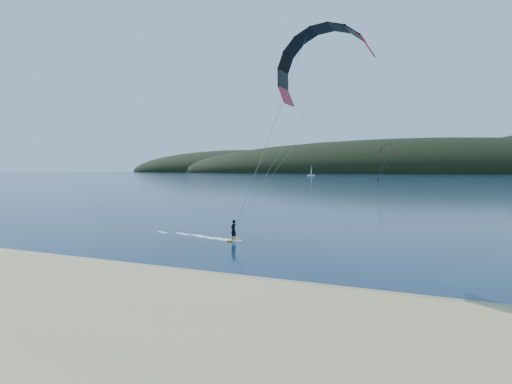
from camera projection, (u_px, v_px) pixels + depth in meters
ground at (130, 293)px, 23.48m from camera, size 1800.00×1800.00×0.00m
wet_sand at (178, 274)px, 27.57m from camera, size 220.00×2.50×0.10m
headland at (445, 173)px, 701.05m from camera, size 1200.00×310.00×140.00m
kitesurfer_near at (321, 83)px, 32.95m from camera, size 24.48×6.84×17.43m
kitesurfer_far at (389, 153)px, 206.62m from camera, size 10.27×8.23×16.83m
sailboat at (311, 175)px, 430.47m from camera, size 7.45×4.80×10.61m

